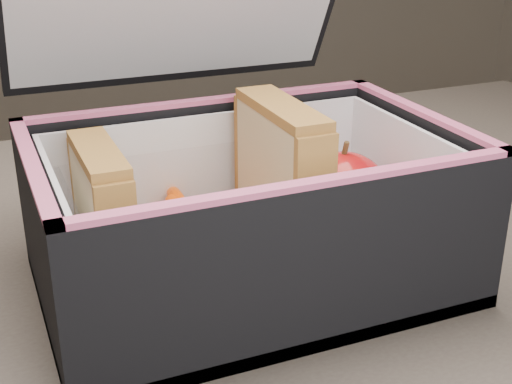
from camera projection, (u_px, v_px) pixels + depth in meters
lunch_bag at (246, 201)px, 0.49m from camera, size 0.28×0.28×0.27m
plastic_tub at (197, 225)px, 0.49m from camera, size 0.17×0.12×0.07m
sandwich_left at (104, 219)px, 0.46m from camera, size 0.02×0.09×0.10m
sandwich_right at (281, 180)px, 0.50m from camera, size 0.03×0.10×0.11m
carrot_sticks at (196, 242)px, 0.50m from camera, size 0.05×0.15×0.03m
paper_napkin at (341, 233)px, 0.55m from camera, size 0.08×0.08×0.01m
red_apple at (343, 193)px, 0.53m from camera, size 0.09×0.09×0.07m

